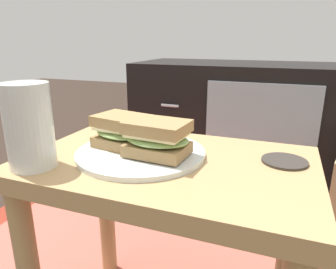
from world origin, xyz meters
TOP-DOWN VIEW (x-y plane):
  - side_table at (0.00, 0.00)m, footprint 0.56×0.36m
  - tv_cabinet at (0.00, 0.95)m, footprint 0.96×0.46m
  - area_rug at (-0.25, 0.30)m, footprint 1.24×0.85m
  - plate at (-0.06, -0.00)m, footprint 0.26×0.26m
  - sandwich_front at (-0.10, 0.01)m, footprint 0.14×0.10m
  - sandwich_back at (-0.01, -0.01)m, footprint 0.13×0.10m
  - beer_glass at (-0.22, -0.12)m, footprint 0.08×0.08m
  - coaster at (0.21, 0.06)m, footprint 0.09×0.09m

SIDE VIEW (x-z plane):
  - area_rug at x=-0.25m, z-range 0.00..0.01m
  - tv_cabinet at x=0.00m, z-range 0.00..0.58m
  - side_table at x=0.00m, z-range 0.14..0.60m
  - coaster at x=0.21m, z-range 0.46..0.47m
  - plate at x=-0.06m, z-range 0.46..0.47m
  - sandwich_front at x=-0.10m, z-range 0.47..0.54m
  - sandwich_back at x=-0.01m, z-range 0.47..0.54m
  - beer_glass at x=-0.22m, z-range 0.46..0.61m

